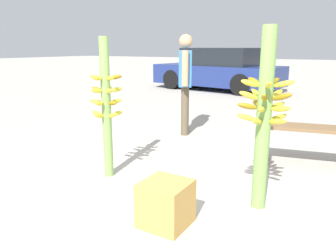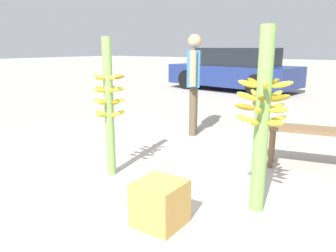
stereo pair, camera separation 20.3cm
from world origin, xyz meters
TOP-DOWN VIEW (x-y plane):
  - ground_plane at (0.00, 0.00)m, footprint 80.00×80.00m
  - banana_stalk_left at (-0.81, 0.24)m, footprint 0.37×0.36m
  - banana_stalk_center at (0.86, 0.36)m, footprint 0.47×0.47m
  - vendor_person at (-0.96, 2.34)m, footprint 0.39×0.64m
  - market_bench at (1.14, 1.71)m, footprint 1.37×0.62m
  - parked_car at (-2.76, 8.14)m, footprint 4.49×2.39m
  - produce_crate at (0.30, -0.34)m, footprint 0.37×0.37m

SIDE VIEW (x-z plane):
  - ground_plane at x=0.00m, z-range 0.00..0.00m
  - produce_crate at x=0.30m, z-range 0.00..0.37m
  - market_bench at x=1.14m, z-range 0.16..0.67m
  - parked_car at x=-2.76m, z-range -0.02..1.39m
  - banana_stalk_left at x=-0.81m, z-range 0.04..1.58m
  - banana_stalk_center at x=0.86m, z-range 0.04..1.65m
  - vendor_person at x=-0.96m, z-range 0.15..1.78m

